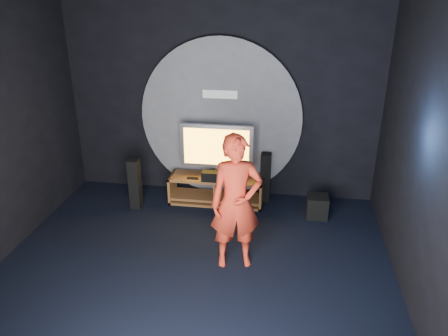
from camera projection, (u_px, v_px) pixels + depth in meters
The scene contains 13 objects.
floor at pixel (190, 279), 5.31m from camera, with size 5.00×5.00×0.00m, color black.
back_wall at pixel (221, 91), 6.89m from camera, with size 5.00×0.04×3.50m, color black.
front_wall at pixel (77, 302), 2.35m from camera, with size 5.00×0.04×3.50m, color black.
right_wall at pixel (433, 157), 4.28m from camera, with size 0.04×5.00×3.50m, color black.
wall_disc_panel at pixel (221, 119), 7.02m from camera, with size 2.60×0.11×2.60m.
media_console at pixel (217, 191), 7.10m from camera, with size 1.50×0.45×0.45m.
tv at pixel (217, 148), 6.88m from camera, with size 1.16×0.22×0.86m.
center_speaker at pixel (214, 176), 6.84m from camera, with size 0.40×0.15×0.15m, color black.
remote at pixel (193, 178), 6.93m from camera, with size 0.18×0.05×0.02m, color black.
tower_speaker_left at pixel (135, 184), 6.86m from camera, with size 0.16×0.18×0.82m, color black.
tower_speaker_right at pixel (265, 177), 7.09m from camera, with size 0.16×0.18×0.82m, color black.
subwoofer at pixel (317, 206), 6.67m from camera, with size 0.32×0.32×0.35m, color black.
player at pixel (236, 203), 5.30m from camera, with size 0.63×0.41×1.73m, color red.
Camera 1 is at (1.06, -4.24, 3.34)m, focal length 35.00 mm.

